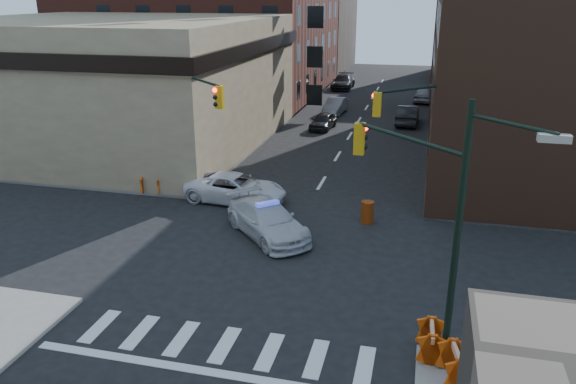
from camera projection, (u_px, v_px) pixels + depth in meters
The scene contains 27 objects.
ground at pixel (279, 255), 24.27m from camera, with size 140.00×140.00×0.00m, color black.
sidewalk_nw at pixel (148, 99), 59.40m from camera, with size 34.00×54.50×0.15m, color gray.
bank_building at pixel (114, 81), 41.69m from camera, with size 22.00×22.00×9.00m, color tan.
commercial_row_ne at pixel (538, 48), 39.55m from camera, with size 14.00×34.00×14.00m, color #4D2E1E.
filler_nw at pixel (281, 12), 81.90m from camera, with size 20.00×18.00×16.00m, color brown.
filler_ne at pixel (499, 31), 72.13m from camera, with size 16.00×16.00×12.00m, color #5A251C.
signal_pole_se at pixel (430, 215), 16.30m from camera, with size 5.40×5.27×8.00m.
signal_pole_nw at pixel (195, 123), 29.02m from camera, with size 3.58×3.67×8.00m.
signal_pole_ne at pixel (427, 136), 26.39m from camera, with size 3.67×3.58×8.00m.
tree_ne_near at pixel (451, 88), 45.18m from camera, with size 3.00×3.00×4.85m.
tree_ne_far at pixel (449, 74), 52.49m from camera, with size 3.00×3.00×4.85m.
police_car at pixel (267, 220), 25.93m from camera, with size 2.20×5.40×1.57m, color silver.
pickup at pixel (236, 188), 30.20m from camera, with size 2.54×5.51×1.53m, color white.
parked_car_wnear at pixel (323, 121), 46.49m from camera, with size 1.57×3.90×1.33m, color black.
parked_car_wfar at pixel (336, 106), 52.32m from camera, with size 1.55×4.43×1.46m, color gray.
parked_car_wdeep at pixel (343, 82), 65.97m from camera, with size 2.26×5.56×1.61m, color black.
parked_car_enear at pixel (408, 115), 48.07m from camera, with size 1.73×4.97×1.64m, color black.
parked_car_efar at pixel (425, 94), 58.04m from camera, with size 1.87×4.64×1.58m, color #94969D.
pedestrian_a at pixel (124, 172), 31.79m from camera, with size 0.71×0.46×1.94m, color black.
pedestrian_b at pixel (127, 157), 35.03m from camera, with size 0.85×0.66×1.75m, color black.
pedestrian_c at pixel (126, 161), 33.80m from camera, with size 1.13×0.47×1.93m, color #1C222B.
barrel_road at pixel (367, 212), 27.49m from camera, with size 0.62×0.62×1.10m, color orange.
barrel_bank at pixel (216, 185), 31.64m from camera, with size 0.54×0.54×0.96m, color #EB470B.
barricade_se_a at pixel (431, 341), 17.16m from camera, with size 1.33×0.67×1.00m, color orange, non-canonical shape.
barricade_se_b at pixel (456, 365), 16.04m from camera, with size 1.33×0.67×1.00m, color #F1530B, non-canonical shape.
barricade_nw_a at pixel (200, 180), 31.92m from camera, with size 1.31×0.65×0.98m, color #C95109, non-canonical shape.
barricade_nw_b at pixel (152, 184), 31.27m from camera, with size 1.26×0.63×0.94m, color red, non-canonical shape.
Camera 1 is at (5.66, -21.21, 10.70)m, focal length 35.00 mm.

